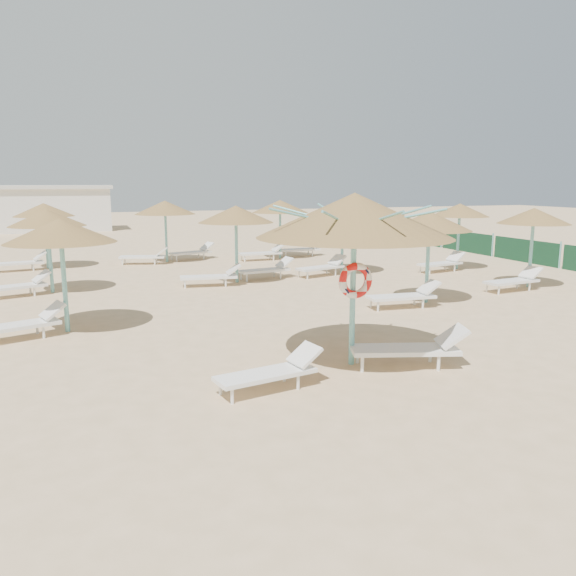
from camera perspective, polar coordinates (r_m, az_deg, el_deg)
name	(u,v)px	position (r m, az deg, el deg)	size (l,w,h in m)	color
ground	(333,367)	(10.81, 4.64, -8.04)	(120.00, 120.00, 0.00)	#D8B283
main_palapa	(354,216)	(10.51, 6.77, 7.29)	(3.66, 3.66, 3.28)	#6BB8B9
lounger_main_a	(272,371)	(9.59, -1.63, -8.46)	(1.94, 0.88, 0.68)	white
lounger_main_b	(412,348)	(10.96, 12.50, -5.95)	(2.26, 1.29, 0.79)	white
palapa_field	(259,215)	(20.44, -2.94, 7.38)	(18.79, 13.83, 2.70)	#6BB8B9
service_hut	(51,208)	(44.31, -22.90, 7.50)	(8.40, 4.40, 3.25)	silver
windbreak_fence	(526,251)	(26.77, 23.03, 3.48)	(0.08, 19.84, 1.10)	#1A5031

